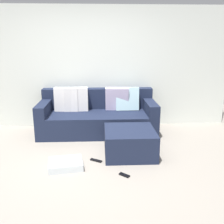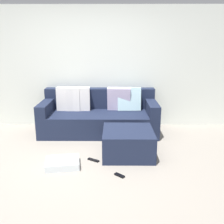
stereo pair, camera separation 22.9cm
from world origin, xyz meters
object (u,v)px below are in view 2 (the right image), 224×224
(ottoman, at_px, (128,142))
(couch_sectional, at_px, (99,115))
(storage_bin, at_px, (63,163))
(remote_by_storage_bin, at_px, (93,160))
(remote_near_ottoman, at_px, (120,175))

(ottoman, bearing_deg, couch_sectional, 114.85)
(couch_sectional, distance_m, storage_bin, 1.63)
(ottoman, height_order, remote_by_storage_bin, ottoman)
(storage_bin, relative_size, remote_near_ottoman, 3.13)
(couch_sectional, relative_size, storage_bin, 4.71)
(couch_sectional, height_order, remote_by_storage_bin, couch_sectional)
(remote_by_storage_bin, bearing_deg, couch_sectional, 121.12)
(couch_sectional, bearing_deg, remote_by_storage_bin, -90.53)
(ottoman, relative_size, remote_near_ottoman, 5.21)
(ottoman, bearing_deg, storage_bin, -156.60)
(remote_near_ottoman, xyz_separation_m, remote_by_storage_bin, (-0.39, 0.46, 0.00))
(ottoman, bearing_deg, remote_near_ottoman, -101.88)
(storage_bin, distance_m, remote_by_storage_bin, 0.47)
(remote_by_storage_bin, bearing_deg, ottoman, 55.64)
(storage_bin, xyz_separation_m, remote_near_ottoman, (0.82, -0.28, -0.04))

